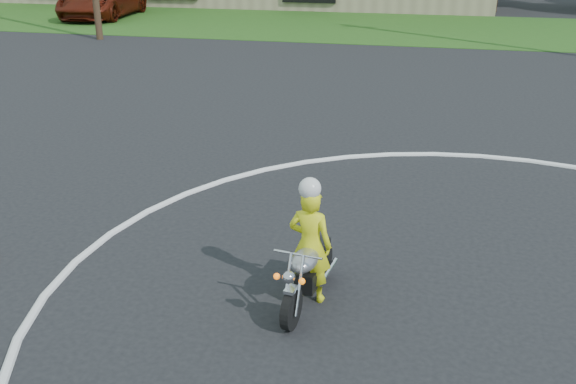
# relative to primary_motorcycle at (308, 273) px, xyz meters

# --- Properties ---
(grass_strip) EXTENTS (120.00, 10.00, 0.02)m
(grass_strip) POSITION_rel_primary_motorcycle_xyz_m (2.51, 24.32, -0.44)
(grass_strip) COLOR #1E4714
(grass_strip) RESTS_ON ground
(primary_motorcycle) EXTENTS (0.65, 1.75, 0.92)m
(primary_motorcycle) POSITION_rel_primary_motorcycle_xyz_m (0.00, 0.00, 0.00)
(primary_motorcycle) COLOR black
(primary_motorcycle) RESTS_ON ground
(rider_primary_grp) EXTENTS (0.62, 0.45, 1.71)m
(rider_primary_grp) POSITION_rel_primary_motorcycle_xyz_m (0.00, 0.13, 0.38)
(rider_primary_grp) COLOR yellow
(rider_primary_grp) RESTS_ON ground
(pickup_grp) EXTENTS (3.31, 6.43, 1.74)m
(pickup_grp) POSITION_rel_primary_motorcycle_xyz_m (-15.60, 24.66, 0.42)
(pickup_grp) COLOR #4F1409
(pickup_grp) RESTS_ON ground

